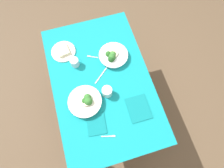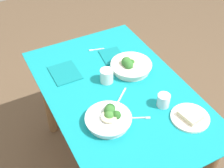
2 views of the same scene
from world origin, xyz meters
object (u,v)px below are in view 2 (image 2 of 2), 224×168
(water_glass_center, at_px, (164,100))
(table_knife_left, at_px, (120,98))
(fork_by_far_bowl, at_px, (142,118))
(fork_by_near_bowl, at_px, (96,50))
(water_glass_side, at_px, (107,76))
(bread_side_plate, at_px, (190,117))
(napkin_folded_lower, at_px, (65,73))
(napkin_folded_upper, at_px, (112,56))
(broccoli_bowl_far, at_px, (131,66))
(broccoli_bowl_near, at_px, (109,118))

(water_glass_center, height_order, table_knife_left, water_glass_center)
(fork_by_far_bowl, height_order, fork_by_near_bowl, same)
(water_glass_center, xyz_separation_m, table_knife_left, (-0.16, -0.19, -0.04))
(water_glass_side, xyz_separation_m, fork_by_near_bowl, (-0.32, 0.08, -0.04))
(fork_by_near_bowl, bearing_deg, table_knife_left, 95.53)
(bread_side_plate, xyz_separation_m, water_glass_side, (-0.47, -0.26, 0.03))
(fork_by_near_bowl, distance_m, napkin_folded_lower, 0.31)
(fork_by_far_bowl, xyz_separation_m, fork_by_near_bowl, (-0.68, 0.05, 0.00))
(napkin_folded_upper, bearing_deg, bread_side_plate, 9.54)
(broccoli_bowl_far, relative_size, napkin_folded_upper, 1.54)
(broccoli_bowl_near, relative_size, water_glass_side, 2.91)
(water_glass_center, xyz_separation_m, water_glass_side, (-0.33, -0.19, 0.00))
(broccoli_bowl_near, distance_m, water_glass_side, 0.33)
(fork_by_near_bowl, xyz_separation_m, napkin_folded_upper, (0.11, 0.07, 0.00))
(water_glass_side, bearing_deg, broccoli_bowl_far, 98.05)
(broccoli_bowl_far, bearing_deg, fork_by_far_bowl, -21.40)
(table_knife_left, bearing_deg, water_glass_side, -130.27)
(broccoli_bowl_far, distance_m, napkin_folded_lower, 0.41)
(water_glass_side, xyz_separation_m, table_knife_left, (0.17, 0.00, -0.04))
(water_glass_side, relative_size, fork_by_near_bowl, 0.81)
(water_glass_center, distance_m, fork_by_near_bowl, 0.66)
(water_glass_side, xyz_separation_m, napkin_folded_upper, (-0.21, 0.14, -0.04))
(broccoli_bowl_near, xyz_separation_m, water_glass_center, (0.03, 0.32, 0.01))
(bread_side_plate, distance_m, water_glass_side, 0.54)
(fork_by_far_bowl, xyz_separation_m, table_knife_left, (-0.19, -0.03, -0.00))
(broccoli_bowl_near, bearing_deg, napkin_folded_upper, 150.91)
(water_glass_side, height_order, napkin_folded_lower, water_glass_side)
(napkin_folded_lower, bearing_deg, napkin_folded_upper, 93.42)
(fork_by_far_bowl, height_order, napkin_folded_upper, napkin_folded_upper)
(table_knife_left, bearing_deg, napkin_folded_lower, -101.37)
(broccoli_bowl_near, distance_m, napkin_folded_upper, 0.58)
(broccoli_bowl_far, height_order, water_glass_side, broccoli_bowl_far)
(water_glass_center, bearing_deg, fork_by_far_bowl, -79.34)
(fork_by_far_bowl, distance_m, napkin_folded_upper, 0.58)
(water_glass_center, relative_size, napkin_folded_upper, 0.45)
(table_knife_left, bearing_deg, fork_by_near_bowl, -139.76)
(water_glass_center, bearing_deg, water_glass_side, -150.22)
(broccoli_bowl_far, height_order, fork_by_near_bowl, broccoli_bowl_far)
(bread_side_plate, distance_m, napkin_folded_lower, 0.81)
(broccoli_bowl_far, xyz_separation_m, fork_by_far_bowl, (0.38, -0.15, -0.03))
(bread_side_plate, height_order, table_knife_left, bread_side_plate)
(water_glass_center, distance_m, fork_by_far_bowl, 0.16)
(broccoli_bowl_far, relative_size, water_glass_center, 3.44)
(broccoli_bowl_near, xyz_separation_m, fork_by_near_bowl, (-0.62, 0.22, -0.03))
(fork_by_near_bowl, bearing_deg, napkin_folded_upper, 134.19)
(bread_side_plate, relative_size, table_knife_left, 1.15)
(broccoli_bowl_near, xyz_separation_m, table_knife_left, (-0.13, 0.14, -0.03))
(broccoli_bowl_far, bearing_deg, napkin_folded_lower, -113.13)
(table_knife_left, relative_size, napkin_folded_upper, 1.08)
(broccoli_bowl_near, bearing_deg, water_glass_center, 84.89)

